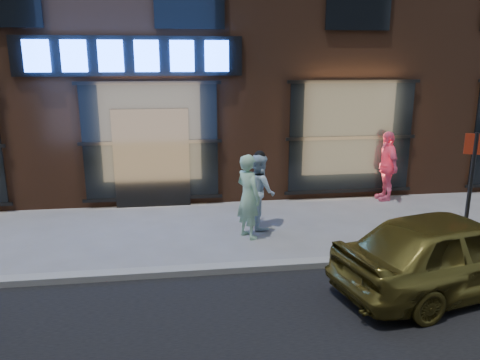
{
  "coord_description": "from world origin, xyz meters",
  "views": [
    {
      "loc": [
        0.61,
        -7.33,
        3.55
      ],
      "look_at": [
        1.84,
        1.6,
        1.2
      ],
      "focal_mm": 35.0,
      "sensor_mm": 36.0,
      "label": 1
    }
  ],
  "objects_px": {
    "man_bowtie": "(248,197)",
    "man_cap": "(259,191)",
    "sign_post": "(471,183)",
    "gold_sedan": "(452,252)",
    "passerby": "(386,166)"
  },
  "relations": [
    {
      "from": "man_cap",
      "to": "man_bowtie",
      "type": "bearing_deg",
      "value": 138.11
    },
    {
      "from": "man_bowtie",
      "to": "passerby",
      "type": "xyz_separation_m",
      "value": [
        3.91,
        2.14,
        0.03
      ]
    },
    {
      "from": "man_cap",
      "to": "sign_post",
      "type": "xyz_separation_m",
      "value": [
        3.47,
        -2.03,
        0.58
      ]
    },
    {
      "from": "gold_sedan",
      "to": "sign_post",
      "type": "bearing_deg",
      "value": -53.02
    },
    {
      "from": "man_cap",
      "to": "passerby",
      "type": "xyz_separation_m",
      "value": [
        3.58,
        1.56,
        0.08
      ]
    },
    {
      "from": "man_bowtie",
      "to": "man_cap",
      "type": "relative_size",
      "value": 1.07
    },
    {
      "from": "sign_post",
      "to": "gold_sedan",
      "type": "bearing_deg",
      "value": -104.86
    },
    {
      "from": "sign_post",
      "to": "man_bowtie",
      "type": "bearing_deg",
      "value": -175.96
    },
    {
      "from": "gold_sedan",
      "to": "sign_post",
      "type": "height_order",
      "value": "sign_post"
    },
    {
      "from": "man_bowtie",
      "to": "man_cap",
      "type": "xyz_separation_m",
      "value": [
        0.33,
        0.58,
        -0.06
      ]
    },
    {
      "from": "passerby",
      "to": "sign_post",
      "type": "bearing_deg",
      "value": -1.64
    },
    {
      "from": "man_cap",
      "to": "gold_sedan",
      "type": "bearing_deg",
      "value": -155.61
    },
    {
      "from": "gold_sedan",
      "to": "sign_post",
      "type": "xyz_separation_m",
      "value": [
        1.03,
        1.23,
        0.74
      ]
    },
    {
      "from": "passerby",
      "to": "gold_sedan",
      "type": "distance_m",
      "value": 4.96
    },
    {
      "from": "man_cap",
      "to": "gold_sedan",
      "type": "height_order",
      "value": "man_cap"
    }
  ]
}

